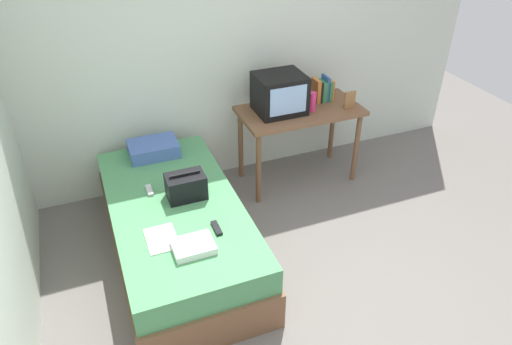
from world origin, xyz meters
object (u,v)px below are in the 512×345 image
at_px(water_bottle, 312,102).
at_px(folded_towel, 193,246).
at_px(remote_silver, 149,190).
at_px(bed, 178,230).
at_px(book_row, 322,90).
at_px(picture_frame, 350,100).
at_px(magazine, 162,239).
at_px(remote_dark, 217,228).
at_px(desk, 300,119).
at_px(pillow, 153,149).
at_px(handbag, 186,186).
at_px(tv, 280,93).

height_order(water_bottle, folded_towel, water_bottle).
xyz_separation_m(water_bottle, remote_silver, (-1.63, -0.38, -0.33)).
bearing_deg(water_bottle, bed, -157.61).
relative_size(book_row, picture_frame, 1.46).
relative_size(picture_frame, magazine, 0.58).
bearing_deg(remote_dark, desk, 42.70).
height_order(pillow, magazine, pillow).
xyz_separation_m(handbag, magazine, (-0.29, -0.42, -0.10)).
distance_m(pillow, magazine, 1.17).
relative_size(picture_frame, folded_towel, 0.60).
height_order(remote_dark, remote_silver, same).
bearing_deg(remote_dark, handbag, 101.87).
distance_m(tv, picture_frame, 0.68).
bearing_deg(book_row, desk, -159.61).
height_order(bed, pillow, pillow).
xyz_separation_m(book_row, picture_frame, (0.15, -0.26, -0.02)).
distance_m(picture_frame, magazine, 2.24).
xyz_separation_m(pillow, folded_towel, (-0.00, -1.34, -0.04)).
relative_size(bed, desk, 1.72).
xyz_separation_m(handbag, remote_dark, (0.10, -0.46, -0.09)).
height_order(desk, handbag, desk).
distance_m(bed, handbag, 0.39).
height_order(picture_frame, remote_dark, picture_frame).
xyz_separation_m(magazine, remote_silver, (0.03, 0.60, 0.01)).
relative_size(remote_silver, folded_towel, 0.51).
xyz_separation_m(book_row, handbag, (-1.57, -0.74, -0.25)).
height_order(tv, water_bottle, tv).
height_order(bed, magazine, magazine).
bearing_deg(magazine, book_row, 31.96).
xyz_separation_m(tv, remote_silver, (-1.34, -0.48, -0.42)).
bearing_deg(remote_dark, magazine, 174.23).
distance_m(water_bottle, remote_silver, 1.71).
xyz_separation_m(picture_frame, folded_towel, (-1.84, -1.09, -0.31)).
bearing_deg(book_row, picture_frame, -59.54).
relative_size(tv, water_bottle, 2.42).
bearing_deg(magazine, remote_silver, 86.97).
relative_size(water_bottle, book_row, 0.74).
distance_m(magazine, folded_towel, 0.26).
xyz_separation_m(remote_dark, folded_towel, (-0.21, -0.14, 0.02)).
distance_m(water_bottle, pillow, 1.52).
height_order(book_row, remote_silver, book_row).
distance_m(desk, picture_frame, 0.50).
height_order(book_row, picture_frame, book_row).
bearing_deg(book_row, remote_silver, -163.02).
bearing_deg(book_row, folded_towel, -141.37).
height_order(tv, pillow, tv).
relative_size(water_bottle, pillow, 0.42).
bearing_deg(tv, remote_silver, -160.27).
height_order(bed, tv, tv).
distance_m(desk, remote_silver, 1.62).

